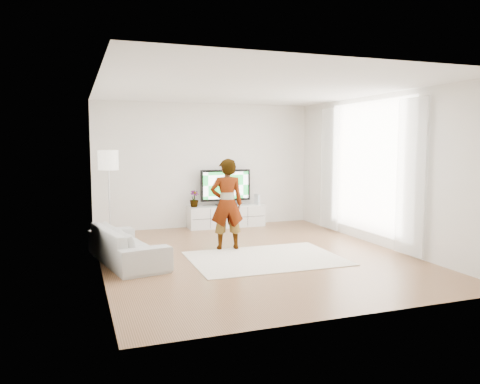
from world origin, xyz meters
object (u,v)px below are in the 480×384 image
object	(u,v)px
television	(226,186)
floor_lamp	(108,164)
sofa	(127,245)
media_console	(226,216)
player	(227,204)
rug	(266,258)

from	to	relation	value
television	floor_lamp	bearing A→B (deg)	-166.58
sofa	floor_lamp	world-z (taller)	floor_lamp
media_console	player	bearing A→B (deg)	-107.49
sofa	media_console	bearing A→B (deg)	-56.18
rug	sofa	distance (m)	2.27
floor_lamp	player	bearing A→B (deg)	-39.49
rug	floor_lamp	bearing A→B (deg)	133.17
television	rug	world-z (taller)	television
player	floor_lamp	xyz separation A→B (m)	(-1.92, 1.58, 0.67)
television	media_console	bearing A→B (deg)	-90.00
television	floor_lamp	xyz separation A→B (m)	(-2.60, -0.62, 0.56)
media_console	floor_lamp	bearing A→B (deg)	-167.16
rug	player	world-z (taller)	player
sofa	player	bearing A→B (deg)	-91.04
television	sofa	bearing A→B (deg)	-134.37
television	floor_lamp	distance (m)	2.74
rug	player	bearing A→B (deg)	113.83
media_console	television	world-z (taller)	television
media_console	sofa	bearing A→B (deg)	-134.68
player	floor_lamp	size ratio (longest dim) A/B	0.92
player	rug	bearing A→B (deg)	121.37
television	floor_lamp	world-z (taller)	floor_lamp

